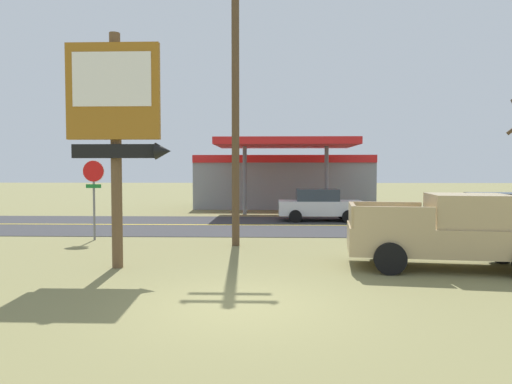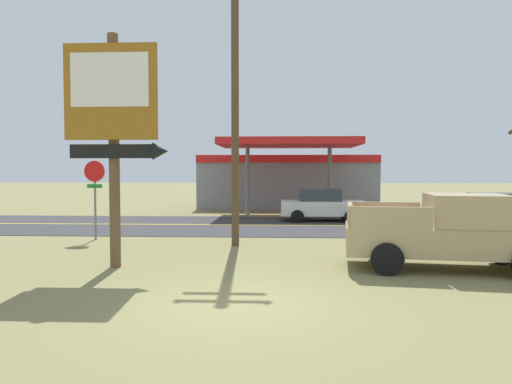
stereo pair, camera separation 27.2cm
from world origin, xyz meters
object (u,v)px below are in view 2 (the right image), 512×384
utility_pole (235,90)px  gas_station (287,180)px  stop_sign (95,185)px  car_black_near_lane (497,213)px  car_white_far_lane (322,205)px  motel_sign (114,114)px  pickup_tan_parked_on_lawn (450,233)px

utility_pole → gas_station: size_ratio=0.83×
stop_sign → car_black_near_lane: size_ratio=0.70×
stop_sign → gas_station: 17.73m
gas_station → car_white_far_lane: 9.50m
motel_sign → gas_station: size_ratio=0.51×
utility_pole → pickup_tan_parked_on_lawn: bearing=-31.1°
motel_sign → car_black_near_lane: bearing=30.3°
utility_pole → car_white_far_lane: bearing=65.2°
pickup_tan_parked_on_lawn → car_black_near_lane: bearing=58.5°
utility_pole → gas_station: bearing=83.2°
utility_pole → car_black_near_lane: utility_pole is taller
motel_sign → car_white_far_lane: 13.81m
pickup_tan_parked_on_lawn → car_white_far_lane: 11.72m
stop_sign → pickup_tan_parked_on_lawn: bearing=-22.5°
utility_pole → car_white_far_lane: size_ratio=2.37×
stop_sign → car_white_far_lane: stop_sign is taller
motel_sign → car_white_far_lane: motel_sign is taller
utility_pole → gas_station: 17.65m
utility_pole → motel_sign: bearing=-125.9°
motel_sign → stop_sign: size_ratio=2.08×
car_white_far_lane → utility_pole: bearing=-114.8°
stop_sign → car_white_far_lane: (8.99, 6.82, -1.20)m
stop_sign → car_white_far_lane: 11.35m
pickup_tan_parked_on_lawn → utility_pole: bearing=148.9°
motel_sign → stop_sign: (-2.54, 4.96, -2.00)m
pickup_tan_parked_on_lawn → car_black_near_lane: pickup_tan_parked_on_lawn is taller
car_black_near_lane → car_white_far_lane: size_ratio=1.00×
stop_sign → gas_station: size_ratio=0.25×
utility_pole → car_black_near_lane: 12.08m
stop_sign → car_black_near_lane: 16.15m
motel_sign → car_white_far_lane: bearing=61.3°
motel_sign → car_black_near_lane: (13.32, 7.78, -3.20)m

